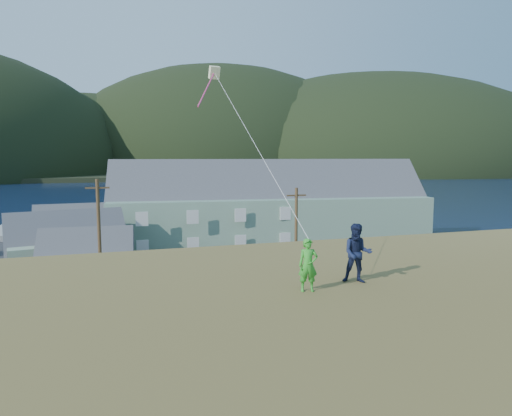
% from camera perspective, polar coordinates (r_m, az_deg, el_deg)
% --- Properties ---
extents(ground, '(900.00, 900.00, 0.00)m').
position_cam_1_polar(ground, '(33.45, -12.41, -12.94)').
color(ground, '#0A1638').
rests_on(ground, ground).
extents(grass_strip, '(110.00, 8.00, 0.10)m').
position_cam_1_polar(grass_strip, '(31.56, -12.11, -14.04)').
color(grass_strip, '#4C3D19').
rests_on(grass_strip, ground).
extents(waterfront_lot, '(72.00, 36.00, 0.12)m').
position_cam_1_polar(waterfront_lot, '(49.77, -14.01, -6.44)').
color(waterfront_lot, '#28282B').
rests_on(waterfront_lot, ground).
extents(wharf, '(26.00, 14.00, 0.90)m').
position_cam_1_polar(wharf, '(72.37, -19.74, -2.29)').
color(wharf, gray).
rests_on(wharf, ground).
extents(far_shore, '(900.00, 320.00, 2.00)m').
position_cam_1_polar(far_shore, '(361.63, -16.67, 4.66)').
color(far_shore, black).
rests_on(far_shore, ground).
extents(far_hills, '(760.00, 265.00, 143.00)m').
position_cam_1_polar(far_hills, '(313.30, -10.06, 4.77)').
color(far_hills, black).
rests_on(far_hills, ground).
extents(lodge, '(37.54, 14.33, 12.88)m').
position_cam_1_polar(lodge, '(53.95, 1.73, 0.01)').
color(lodge, slate).
rests_on(lodge, waterfront_lot).
extents(shed_palegreen_near, '(11.20, 8.28, 7.38)m').
position_cam_1_polar(shed_palegreen_near, '(44.79, -22.47, -4.64)').
color(shed_palegreen_near, gray).
rests_on(shed_palegreen_near, waterfront_lot).
extents(shed_white, '(7.97, 5.56, 6.11)m').
position_cam_1_polar(shed_white, '(40.96, -20.41, -6.16)').
color(shed_white, silver).
rests_on(shed_white, waterfront_lot).
extents(shed_palegreen_far, '(10.25, 6.23, 6.67)m').
position_cam_1_polar(shed_palegreen_far, '(57.16, -21.18, -2.47)').
color(shed_palegreen_far, gray).
rests_on(shed_palegreen_far, waterfront_lot).
extents(utility_poles, '(31.36, 0.24, 9.36)m').
position_cam_1_polar(utility_poles, '(33.68, -20.26, -4.99)').
color(utility_poles, '#47331E').
rests_on(utility_poles, waterfront_lot).
extents(parked_cars, '(26.89, 11.76, 1.58)m').
position_cam_1_polar(parked_cars, '(54.65, -24.50, -4.81)').
color(parked_cars, black).
rests_on(parked_cars, waterfront_lot).
extents(kite_flyer_green, '(0.63, 0.49, 1.52)m').
position_cam_1_polar(kite_flyer_green, '(13.18, 6.52, -7.11)').
color(kite_flyer_green, green).
rests_on(kite_flyer_green, hillside).
extents(kite_flyer_navy, '(1.09, 1.00, 1.82)m').
position_cam_1_polar(kite_flyer_navy, '(14.28, 12.55, -5.55)').
color(kite_flyer_navy, '#151D3B').
rests_on(kite_flyer_navy, hillside).
extents(kite_rig, '(1.02, 4.75, 10.88)m').
position_cam_1_polar(kite_rig, '(21.11, -5.24, 16.01)').
color(kite_rig, '#FFFDC2').
rests_on(kite_rig, ground).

